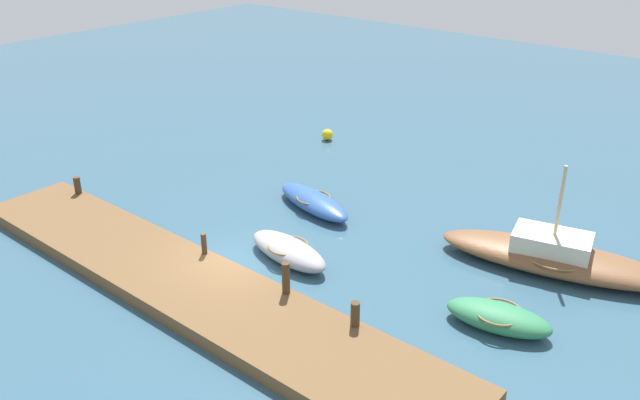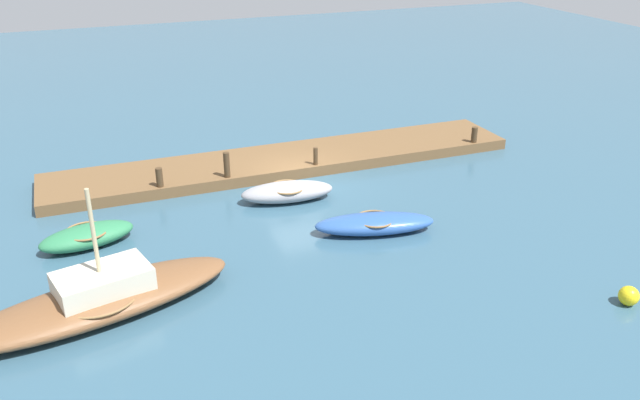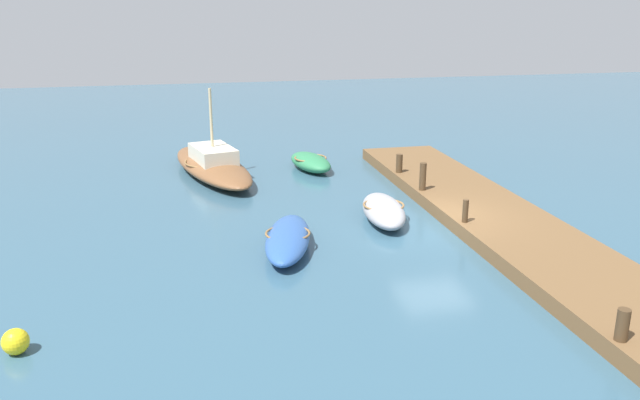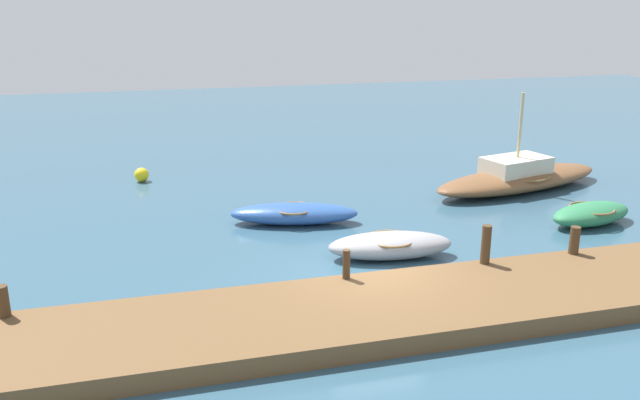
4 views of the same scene
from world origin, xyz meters
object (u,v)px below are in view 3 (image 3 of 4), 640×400
mooring_post_west (623,325)px  rowboat_blue (288,239)px  mooring_post_east (399,163)px  sailboat_brown (212,164)px  mooring_post_mid_west (465,211)px  rowboat_grey (384,210)px  marker_buoy (15,342)px  dinghy_green (311,162)px  mooring_post_mid_east (423,176)px

mooring_post_west → rowboat_blue: bearing=36.5°
rowboat_blue → mooring_post_east: 8.77m
sailboat_brown → mooring_post_west: 18.91m
mooring_post_west → mooring_post_mid_west: 7.88m
rowboat_grey → marker_buoy: (-6.85, 10.53, -0.09)m
sailboat_brown → mooring_post_mid_west: (-9.45, -7.56, 0.35)m
rowboat_blue → dinghy_green: size_ratio=1.32×
rowboat_blue → rowboat_grey: (1.99, -3.71, 0.03)m
rowboat_grey → mooring_post_east: bearing=-17.3°
rowboat_grey → sailboat_brown: sailboat_brown is taller
mooring_post_west → mooring_post_mid_west: (7.88, 0.00, 0.02)m
rowboat_blue → mooring_post_west: 9.82m
dinghy_green → marker_buoy: size_ratio=5.78×
mooring_post_west → mooring_post_east: (14.43, 0.00, 0.02)m
dinghy_green → mooring_post_mid_west: 10.03m
rowboat_grey → mooring_post_mid_west: (-1.99, -2.12, 0.47)m
sailboat_brown → mooring_post_east: sailboat_brown is taller
mooring_post_mid_west → marker_buoy: size_ratio=1.31×
rowboat_blue → sailboat_brown: (9.45, 1.73, 0.15)m
rowboat_grey → mooring_post_mid_east: (1.85, -2.12, 0.61)m
mooring_post_east → marker_buoy: (-11.40, 12.65, -0.56)m
mooring_post_east → sailboat_brown: bearing=69.0°
rowboat_blue → mooring_post_mid_east: mooring_post_mid_east is taller
rowboat_blue → marker_buoy: rowboat_blue is taller
rowboat_blue → mooring_post_mid_west: bearing=-75.9°
mooring_post_west → sailboat_brown: bearing=23.6°
mooring_post_east → dinghy_green: bearing=47.0°
mooring_post_mid_west → marker_buoy: bearing=111.0°
rowboat_blue → sailboat_brown: bearing=24.6°
rowboat_blue → rowboat_grey: rowboat_grey is taller
rowboat_blue → sailboat_brown: sailboat_brown is taller
rowboat_blue → dinghy_green: bearing=-1.4°
rowboat_grey → mooring_post_east: (4.55, -2.12, 0.47)m
mooring_post_west → mooring_post_mid_west: mooring_post_mid_west is taller
rowboat_blue → mooring_post_mid_west: mooring_post_mid_west is taller
rowboat_grey → mooring_post_west: (-9.87, -2.12, 0.44)m
mooring_post_west → mooring_post_east: bearing=0.0°
mooring_post_mid_west → dinghy_green: bearing=18.5°
rowboat_blue → marker_buoy: size_ratio=7.62×
rowboat_grey → sailboat_brown: (7.46, 5.44, 0.12)m
rowboat_grey → mooring_post_east: 5.04m
mooring_post_mid_west → mooring_post_east: mooring_post_east is taller
mooring_post_west → marker_buoy: 13.02m
sailboat_brown → marker_buoy: size_ratio=14.21×
rowboat_blue → dinghy_green: 9.87m
dinghy_green → mooring_post_east: (-2.96, -3.17, 0.48)m
marker_buoy → rowboat_grey: bearing=-56.9°
marker_buoy → mooring_post_mid_east: bearing=-55.5°
marker_buoy → rowboat_blue: bearing=-54.5°
sailboat_brown → mooring_post_mid_west: sailboat_brown is taller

